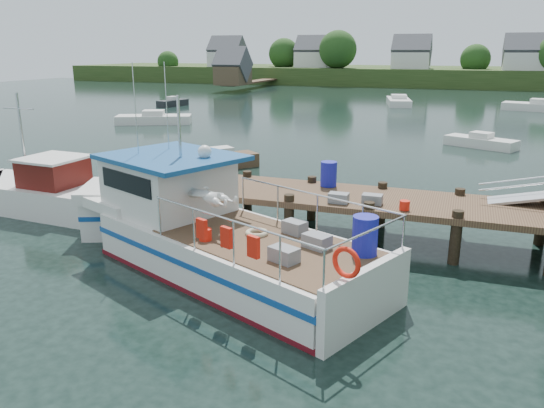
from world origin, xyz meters
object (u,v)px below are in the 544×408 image
(moored_far, at_px, (541,107))
(moored_b, at_px, (481,142))
(dock, at_px, (536,184))
(moored_rowboat, at_px, (222,160))
(moored_a, at_px, (154,119))
(work_boat, at_px, (38,192))
(moored_d, at_px, (399,101))
(lobster_boat, at_px, (201,229))
(moored_e, at_px, (173,102))

(moored_far, bearing_deg, moored_b, -106.19)
(dock, height_order, moored_rowboat, dock)
(moored_a, height_order, moored_b, moored_a)
(work_boat, xyz_separation_m, moored_a, (-9.19, 22.81, -0.29))
(moored_rowboat, height_order, moored_a, moored_a)
(moored_d, bearing_deg, lobster_boat, -71.13)
(moored_rowboat, bearing_deg, dock, -50.03)
(moored_far, bearing_deg, moored_a, -147.85)
(dock, distance_m, moored_d, 45.49)
(moored_rowboat, relative_size, moored_a, 0.58)
(work_boat, xyz_separation_m, moored_far, (22.15, 44.27, -0.25))
(moored_rowboat, distance_m, moored_b, 16.96)
(dock, distance_m, moored_b, 19.35)
(dock, xyz_separation_m, moored_rowboat, (-13.79, 8.06, -1.83))
(work_boat, xyz_separation_m, moored_rowboat, (3.44, 9.14, -0.30))
(lobster_boat, bearing_deg, moored_a, 147.83)
(moored_rowboat, xyz_separation_m, moored_e, (-18.56, 26.88, -0.02))
(moored_rowboat, relative_size, moored_b, 0.82)
(work_boat, bearing_deg, moored_a, 115.33)
(work_boat, bearing_deg, moored_d, 83.48)
(work_boat, distance_m, moored_far, 49.50)
(dock, xyz_separation_m, moored_d, (-9.27, 44.49, -1.82))
(lobster_boat, relative_size, work_boat, 1.34)
(dock, xyz_separation_m, moored_far, (4.91, 43.19, -1.79))
(moored_a, relative_size, moored_e, 1.61)
(moored_far, relative_size, moored_b, 1.64)
(dock, height_order, moored_d, dock)
(dock, xyz_separation_m, moored_e, (-32.35, 34.93, -1.85))
(moored_far, relative_size, moored_a, 1.17)
(lobster_boat, distance_m, moored_a, 30.87)
(work_boat, relative_size, moored_b, 1.86)
(moored_b, bearing_deg, moored_d, 98.85)
(moored_a, distance_m, moored_e, 14.48)
(moored_b, relative_size, moored_d, 0.64)
(lobster_boat, bearing_deg, dock, 45.64)
(moored_rowboat, relative_size, moored_far, 0.50)
(moored_rowboat, relative_size, moored_e, 0.94)
(lobster_boat, relative_size, moored_a, 1.77)
(moored_far, height_order, moored_d, moored_far)
(moored_e, bearing_deg, moored_rowboat, -52.11)
(dock, bearing_deg, moored_e, 132.80)
(dock, bearing_deg, moored_d, 101.77)
(moored_a, bearing_deg, moored_rowboat, -51.24)
(work_boat, bearing_deg, dock, 6.98)
(moored_b, bearing_deg, lobster_boat, -118.15)
(moored_rowboat, xyz_separation_m, moored_a, (-12.64, 13.66, 0.01))
(lobster_boat, distance_m, moored_e, 45.18)
(lobster_boat, relative_size, moored_far, 1.51)
(moored_e, bearing_deg, moored_a, -62.58)
(lobster_boat, bearing_deg, work_boat, -174.02)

